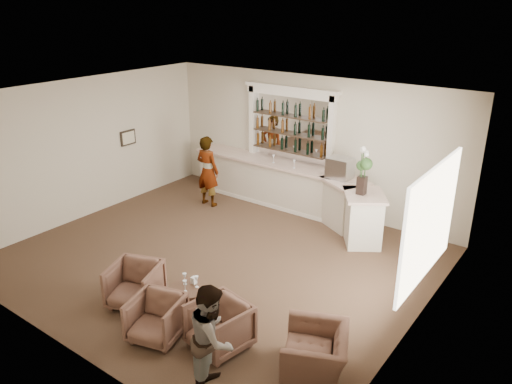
% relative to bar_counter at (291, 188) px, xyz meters
% --- Properties ---
extents(ground, '(8.00, 8.00, 0.00)m').
position_rel_bar_counter_xyz_m(ground, '(0.16, -3.00, -0.57)').
color(ground, brown).
rests_on(ground, ground).
extents(room_shell, '(8.04, 7.02, 3.32)m').
position_rel_bar_counter_xyz_m(room_shell, '(0.33, -2.29, 1.77)').
color(room_shell, beige).
rests_on(room_shell, ground).
extents(bar_counter, '(5.72, 1.80, 1.14)m').
position_rel_bar_counter_xyz_m(bar_counter, '(0.00, 0.00, 0.00)').
color(bar_counter, beige).
rests_on(bar_counter, ground).
extents(back_bar_alcove, '(2.64, 0.25, 3.00)m').
position_rel_bar_counter_xyz_m(back_bar_alcove, '(-0.34, 0.41, 1.46)').
color(back_bar_alcove, white).
rests_on(back_bar_alcove, ground).
extents(cocktail_table, '(0.66, 0.66, 0.50)m').
position_rel_bar_counter_xyz_m(cocktail_table, '(1.02, -4.72, -0.32)').
color(cocktail_table, '#543524').
rests_on(cocktail_table, ground).
extents(sommelier, '(0.66, 0.44, 1.81)m').
position_rel_bar_counter_xyz_m(sommelier, '(-1.89, -0.95, 0.33)').
color(sommelier, gray).
rests_on(sommelier, ground).
extents(guest, '(0.91, 0.97, 1.58)m').
position_rel_bar_counter_xyz_m(guest, '(2.45, -5.77, 0.22)').
color(guest, gray).
rests_on(guest, ground).
extents(armchair_left, '(1.06, 1.07, 0.76)m').
position_rel_bar_counter_xyz_m(armchair_left, '(0.07, -5.07, -0.19)').
color(armchair_left, brown).
rests_on(armchair_left, ground).
extents(armchair_center, '(0.94, 0.96, 0.71)m').
position_rel_bar_counter_xyz_m(armchair_center, '(1.06, -5.50, -0.22)').
color(armchair_center, brown).
rests_on(armchair_center, ground).
extents(armchair_right, '(0.95, 0.97, 0.76)m').
position_rel_bar_counter_xyz_m(armchair_right, '(1.99, -5.10, -0.19)').
color(armchair_right, brown).
rests_on(armchair_right, ground).
extents(armchair_far, '(1.23, 1.29, 0.66)m').
position_rel_bar_counter_xyz_m(armchair_far, '(3.43, -4.71, -0.24)').
color(armchair_far, brown).
rests_on(armchair_far, ground).
extents(espresso_machine, '(0.55, 0.46, 0.47)m').
position_rel_bar_counter_xyz_m(espresso_machine, '(1.32, -0.03, 0.80)').
color(espresso_machine, '#ABACB0').
rests_on(espresso_machine, bar_counter).
extents(flower_vase, '(0.27, 0.27, 1.03)m').
position_rel_bar_counter_xyz_m(flower_vase, '(2.15, -0.67, 1.15)').
color(flower_vase, black).
rests_on(flower_vase, bar_counter).
extents(wine_glass_bar_left, '(0.07, 0.07, 0.21)m').
position_rel_bar_counter_xyz_m(wine_glass_bar_left, '(0.11, -0.06, 0.67)').
color(wine_glass_bar_left, white).
rests_on(wine_glass_bar_left, bar_counter).
extents(wine_glass_bar_right, '(0.07, 0.07, 0.21)m').
position_rel_bar_counter_xyz_m(wine_glass_bar_right, '(-0.53, -0.01, 0.67)').
color(wine_glass_bar_right, white).
rests_on(wine_glass_bar_right, bar_counter).
extents(wine_glass_tbl_a, '(0.07, 0.07, 0.21)m').
position_rel_bar_counter_xyz_m(wine_glass_tbl_a, '(0.90, -4.69, 0.03)').
color(wine_glass_tbl_a, white).
rests_on(wine_glass_tbl_a, cocktail_table).
extents(wine_glass_tbl_b, '(0.07, 0.07, 0.21)m').
position_rel_bar_counter_xyz_m(wine_glass_tbl_b, '(1.12, -4.64, 0.03)').
color(wine_glass_tbl_b, white).
rests_on(wine_glass_tbl_b, cocktail_table).
extents(wine_glass_tbl_c, '(0.07, 0.07, 0.21)m').
position_rel_bar_counter_xyz_m(wine_glass_tbl_c, '(1.06, -4.85, 0.03)').
color(wine_glass_tbl_c, white).
rests_on(wine_glass_tbl_c, cocktail_table).
extents(napkin_holder, '(0.08, 0.08, 0.12)m').
position_rel_bar_counter_xyz_m(napkin_holder, '(1.00, -4.58, -0.01)').
color(napkin_holder, silver).
rests_on(napkin_holder, cocktail_table).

